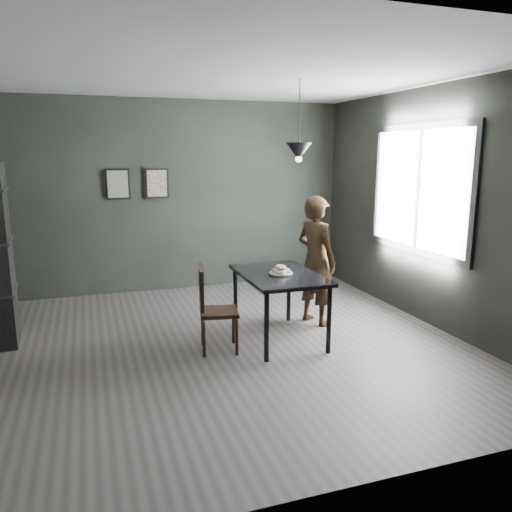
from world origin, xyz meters
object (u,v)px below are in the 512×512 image
object	(u,v)px
white_plate	(281,274)
wood_chair	(211,304)
cafe_table	(279,280)
pendant_lamp	(299,151)
woman	(316,260)

from	to	relation	value
white_plate	wood_chair	size ratio (longest dim) A/B	0.26
cafe_table	wood_chair	world-z (taller)	wood_chair
cafe_table	white_plate	world-z (taller)	white_plate
cafe_table	pendant_lamp	size ratio (longest dim) A/B	1.39
cafe_table	wood_chair	size ratio (longest dim) A/B	1.34
cafe_table	pendant_lamp	distance (m)	1.41
cafe_table	wood_chair	bearing A→B (deg)	-173.83
white_plate	pendant_lamp	size ratio (longest dim) A/B	0.27
white_plate	pendant_lamp	world-z (taller)	pendant_lamp
cafe_table	wood_chair	xyz separation A→B (m)	(-0.79, -0.09, -0.16)
woman	pendant_lamp	distance (m)	1.36
wood_chair	pendant_lamp	world-z (taller)	pendant_lamp
cafe_table	white_plate	xyz separation A→B (m)	(0.00, -0.04, 0.08)
woman	pendant_lamp	size ratio (longest dim) A/B	1.79
cafe_table	woman	bearing A→B (deg)	31.08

